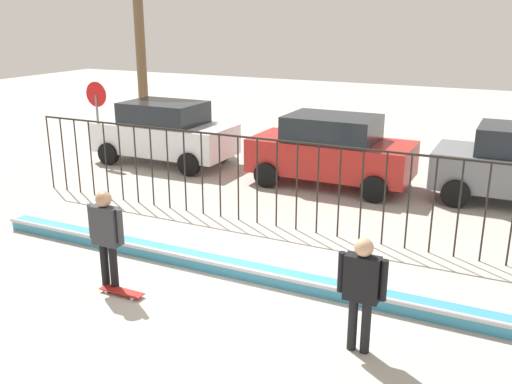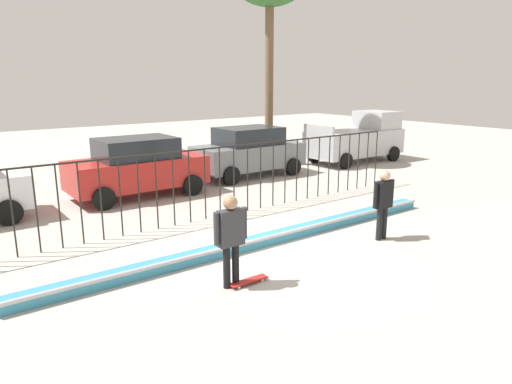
# 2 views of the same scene
# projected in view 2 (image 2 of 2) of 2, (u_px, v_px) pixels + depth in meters

# --- Properties ---
(ground_plane) EXTENTS (60.00, 60.00, 0.00)m
(ground_plane) POSITION_uv_depth(u_px,v_px,m) (275.00, 251.00, 10.36)
(ground_plane) COLOR #ADA89E
(bowl_coping_ledge) EXTENTS (11.00, 0.40, 0.27)m
(bowl_coping_ledge) POSITION_uv_depth(u_px,v_px,m) (262.00, 240.00, 10.71)
(bowl_coping_ledge) COLOR teal
(bowl_coping_ledge) RESTS_ON ground
(perimeter_fence) EXTENTS (14.04, 0.04, 1.94)m
(perimeter_fence) POSITION_uv_depth(u_px,v_px,m) (205.00, 177.00, 12.43)
(perimeter_fence) COLOR black
(perimeter_fence) RESTS_ON ground
(skateboarder) EXTENTS (0.70, 0.26, 1.73)m
(skateboarder) POSITION_uv_depth(u_px,v_px,m) (231.00, 233.00, 8.37)
(skateboarder) COLOR black
(skateboarder) RESTS_ON ground
(skateboard) EXTENTS (0.80, 0.20, 0.07)m
(skateboard) POSITION_uv_depth(u_px,v_px,m) (249.00, 281.00, 8.71)
(skateboard) COLOR #A51E19
(skateboard) RESTS_ON ground
(camera_operator) EXTENTS (0.68, 0.25, 1.67)m
(camera_operator) POSITION_uv_depth(u_px,v_px,m) (383.00, 198.00, 10.90)
(camera_operator) COLOR black
(camera_operator) RESTS_ON ground
(parked_car_red) EXTENTS (4.30, 2.12, 1.90)m
(parked_car_red) POSITION_uv_depth(u_px,v_px,m) (137.00, 167.00, 14.97)
(parked_car_red) COLOR #B2231E
(parked_car_red) RESTS_ON ground
(parked_car_gray) EXTENTS (4.30, 2.12, 1.90)m
(parked_car_gray) POSITION_uv_depth(u_px,v_px,m) (249.00, 151.00, 18.14)
(parked_car_gray) COLOR slate
(parked_car_gray) RESTS_ON ground
(pickup_truck) EXTENTS (4.70, 2.12, 2.24)m
(pickup_truck) POSITION_uv_depth(u_px,v_px,m) (358.00, 139.00, 21.32)
(pickup_truck) COLOR #B7B7BC
(pickup_truck) RESTS_ON ground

